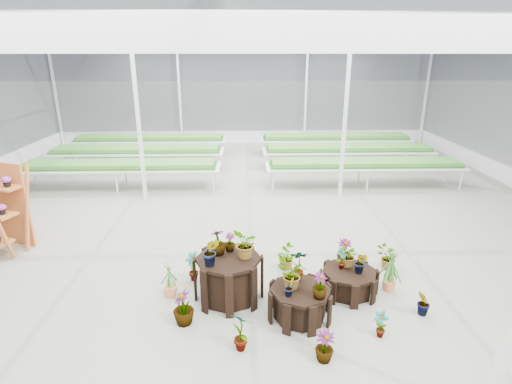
{
  "coord_description": "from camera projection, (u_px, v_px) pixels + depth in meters",
  "views": [
    {
      "loc": [
        0.07,
        -7.62,
        4.2
      ],
      "look_at": [
        0.3,
        0.73,
        1.3
      ],
      "focal_mm": 28.0,
      "sensor_mm": 36.0,
      "label": 1
    }
  ],
  "objects": [
    {
      "name": "greenhouse_shell",
      "position": [
        242.0,
        159.0,
        7.83
      ],
      "size": [
        18.0,
        24.0,
        4.5
      ],
      "primitive_type": null,
      "color": "white",
      "rests_on": "ground"
    },
    {
      "name": "plinth_mid",
      "position": [
        300.0,
        303.0,
        6.64
      ],
      "size": [
        1.27,
        1.27,
        0.55
      ],
      "primitive_type": "cylinder",
      "rotation": [
        0.0,
        0.0,
        0.26
      ],
      "color": "black",
      "rests_on": "ground"
    },
    {
      "name": "nursery_benches",
      "position": [
        243.0,
        158.0,
        15.23
      ],
      "size": [
        16.0,
        7.0,
        0.84
      ],
      "primitive_type": null,
      "color": "silver",
      "rests_on": "ground"
    },
    {
      "name": "steel_frame",
      "position": [
        242.0,
        159.0,
        7.83
      ],
      "size": [
        18.0,
        24.0,
        4.5
      ],
      "primitive_type": null,
      "color": "silver",
      "rests_on": "ground"
    },
    {
      "name": "ground_plane",
      "position": [
        243.0,
        260.0,
        8.57
      ],
      "size": [
        24.0,
        24.0,
        0.0
      ],
      "primitive_type": "plane",
      "color": "gray",
      "rests_on": "ground"
    },
    {
      "name": "nursery_plants",
      "position": [
        287.0,
        270.0,
        7.14
      ],
      "size": [
        4.76,
        3.13,
        1.35
      ],
      "color": "#3C712C",
      "rests_on": "ground"
    },
    {
      "name": "plinth_low",
      "position": [
        349.0,
        282.0,
        7.34
      ],
      "size": [
        1.06,
        1.06,
        0.46
      ],
      "primitive_type": "cylinder",
      "rotation": [
        0.0,
        0.0,
        -0.04
      ],
      "color": "black",
      "rests_on": "ground"
    },
    {
      "name": "plinth_tall",
      "position": [
        229.0,
        278.0,
        7.13
      ],
      "size": [
        1.26,
        1.26,
        0.82
      ],
      "primitive_type": "cylinder",
      "rotation": [
        0.0,
        0.0,
        0.05
      ],
      "color": "black",
      "rests_on": "ground"
    }
  ]
}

